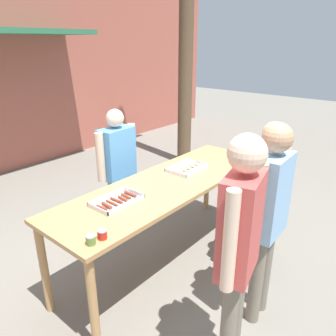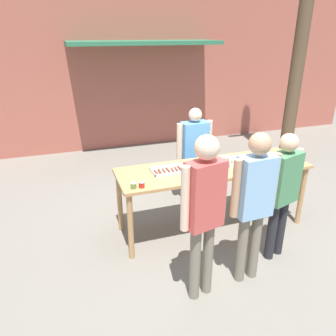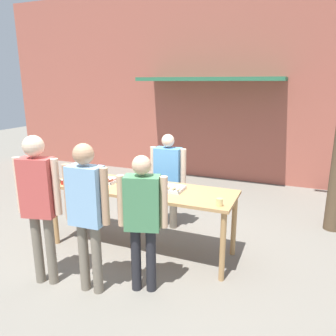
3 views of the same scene
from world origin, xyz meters
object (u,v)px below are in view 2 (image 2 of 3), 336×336
at_px(condiment_jar_ketchup, 142,185).
at_px(beer_cup, 300,161).
at_px(food_tray_buns, 237,161).
at_px(person_customer_waiting_in_line, 254,196).
at_px(person_customer_with_cup, 283,187).
at_px(person_customer_holding_hotdog, 204,205).
at_px(person_server_behind_table, 194,148).
at_px(food_tray_sausages, 168,171).
at_px(condiment_jar_mustard, 133,186).

relative_size(condiment_jar_ketchup, beer_cup, 0.73).
height_order(food_tray_buns, person_customer_waiting_in_line, person_customer_waiting_in_line).
bearing_deg(beer_cup, person_customer_with_cup, -141.36).
distance_m(beer_cup, person_customer_holding_hotdog, 2.06).
bearing_deg(person_customer_waiting_in_line, person_server_behind_table, -97.31).
xyz_separation_m(person_customer_holding_hotdog, person_customer_waiting_in_line, (0.60, 0.07, -0.04)).
bearing_deg(food_tray_sausages, food_tray_buns, -0.08).
xyz_separation_m(condiment_jar_ketchup, beer_cup, (2.25, 0.01, 0.01)).
xyz_separation_m(condiment_jar_mustard, beer_cup, (2.35, 0.00, 0.01)).
distance_m(food_tray_sausages, condiment_jar_mustard, 0.64).
bearing_deg(beer_cup, condiment_jar_ketchup, -179.72).
xyz_separation_m(beer_cup, person_customer_holding_hotdog, (-1.86, -0.88, 0.11)).
xyz_separation_m(condiment_jar_mustard, person_customer_with_cup, (1.63, -0.57, -0.01)).
relative_size(condiment_jar_mustard, condiment_jar_ketchup, 1.00).
bearing_deg(food_tray_buns, person_customer_holding_hotdog, -131.35).
height_order(person_customer_holding_hotdog, person_customer_waiting_in_line, person_customer_holding_hotdog).
height_order(food_tray_buns, beer_cup, beer_cup).
height_order(condiment_jar_mustard, person_customer_waiting_in_line, person_customer_waiting_in_line).
height_order(condiment_jar_mustard, condiment_jar_ketchup, same).
distance_m(condiment_jar_ketchup, beer_cup, 2.25).
bearing_deg(person_server_behind_table, beer_cup, -47.71).
bearing_deg(food_tray_buns, beer_cup, -22.63).
bearing_deg(condiment_jar_mustard, food_tray_buns, 12.13).
distance_m(food_tray_sausages, person_customer_waiting_in_line, 1.28).
bearing_deg(condiment_jar_ketchup, person_customer_holding_hotdog, -65.83).
distance_m(condiment_jar_ketchup, person_customer_holding_hotdog, 0.96).
relative_size(person_customer_with_cup, person_customer_waiting_in_line, 0.92).
distance_m(condiment_jar_mustard, beer_cup, 2.35).
xyz_separation_m(person_server_behind_table, person_customer_with_cup, (0.39, -1.69, 0.04)).
bearing_deg(person_server_behind_table, food_tray_sausages, -134.49).
bearing_deg(beer_cup, person_customer_holding_hotdog, -154.60).
relative_size(condiment_jar_mustard, person_customer_holding_hotdog, 0.04).
bearing_deg(person_customer_holding_hotdog, food_tray_buns, -144.53).
xyz_separation_m(person_server_behind_table, person_customer_holding_hotdog, (-0.75, -2.00, 0.17)).
bearing_deg(person_customer_with_cup, condiment_jar_mustard, -35.55).
relative_size(food_tray_buns, beer_cup, 4.46).
distance_m(condiment_jar_ketchup, person_server_behind_table, 1.61).
xyz_separation_m(food_tray_buns, condiment_jar_mustard, (-1.56, -0.33, 0.02)).
xyz_separation_m(person_customer_with_cup, person_customer_waiting_in_line, (-0.55, -0.25, 0.09)).
distance_m(person_customer_holding_hotdog, person_customer_waiting_in_line, 0.60).
bearing_deg(condiment_jar_mustard, condiment_jar_ketchup, -4.20).
relative_size(person_server_behind_table, person_customer_waiting_in_line, 0.90).
xyz_separation_m(food_tray_sausages, condiment_jar_mustard, (-0.54, -0.34, 0.02)).
distance_m(person_server_behind_table, person_customer_with_cup, 1.73).
distance_m(condiment_jar_mustard, condiment_jar_ketchup, 0.10).
relative_size(condiment_jar_mustard, person_customer_waiting_in_line, 0.04).
bearing_deg(condiment_jar_ketchup, food_tray_sausages, 37.71).
distance_m(food_tray_sausages, food_tray_buns, 1.02).
distance_m(condiment_jar_mustard, person_customer_waiting_in_line, 1.36).
xyz_separation_m(person_server_behind_table, person_customer_waiting_in_line, (-0.16, -1.93, 0.13)).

